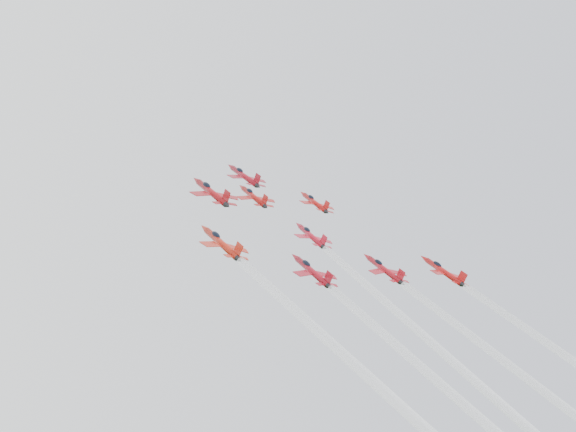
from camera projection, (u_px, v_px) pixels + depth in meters
jet_lead at (244, 175)px, 146.64m from camera, size 10.36×12.96×9.24m
jet_row2_left at (211, 192)px, 123.63m from camera, size 10.58×13.23×9.43m
jet_row2_center at (253, 196)px, 132.06m from camera, size 9.03×11.30×8.06m
jet_row2_right at (314, 202)px, 146.93m from camera, size 9.37×11.72×8.36m
jet_center at (467, 361)px, 88.69m from camera, size 8.41×76.13×52.47m
jet_rear_farleft at (401, 428)px, 65.14m from camera, size 8.94×80.90×55.76m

